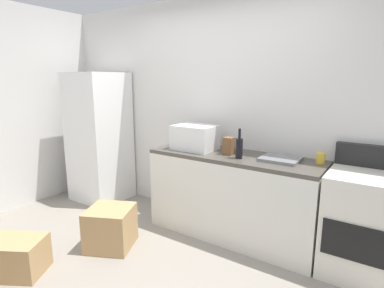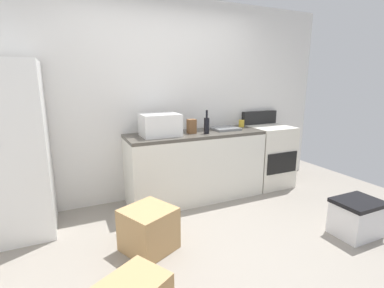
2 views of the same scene
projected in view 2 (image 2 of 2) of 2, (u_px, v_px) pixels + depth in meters
The scene contains 12 objects.
ground_plane at pixel (221, 250), 2.63m from camera, with size 6.00×6.00×0.00m, color gray.
wall_back at pixel (164, 101), 3.72m from camera, with size 5.00×0.10×2.60m, color silver.
kitchen_counter at pixel (195, 166), 3.72m from camera, with size 1.80×0.60×0.90m.
refrigerator at pixel (10, 152), 2.75m from camera, with size 0.68×0.66×1.76m, color white.
stove_oven at pixel (268, 155), 4.21m from camera, with size 0.60×0.61×1.10m.
microwave at pixel (160, 125), 3.38m from camera, with size 0.46×0.34×0.27m, color white.
sink_basin at pixel (225, 128), 3.84m from camera, with size 0.36×0.32×0.03m, color slate.
wine_bottle at pixel (207, 125), 3.54m from camera, with size 0.07×0.07×0.30m.
coffee_mug at pixel (241, 123), 4.07m from camera, with size 0.08×0.08×0.10m, color gold.
knife_block at pixel (192, 126), 3.56m from camera, with size 0.10×0.10×0.18m, color brown.
cardboard_box_large at pixel (149, 229), 2.60m from camera, with size 0.43×0.42×0.41m, color tan.
storage_bin at pixel (356, 217), 2.85m from camera, with size 0.46×0.36×0.38m.
Camera 2 is at (-1.22, -2.02, 1.56)m, focal length 26.05 mm.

